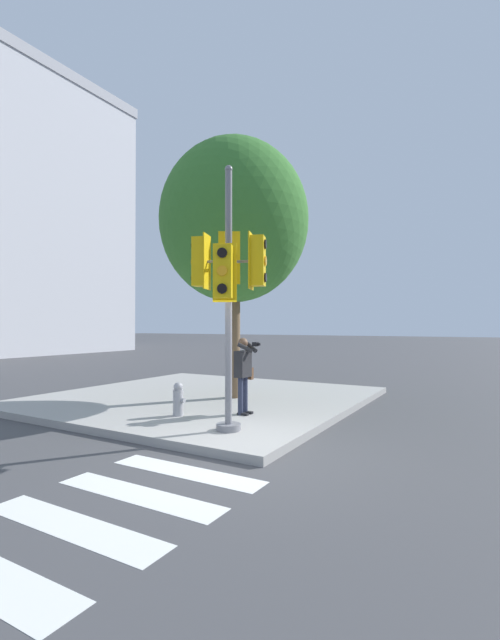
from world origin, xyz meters
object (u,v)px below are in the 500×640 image
object	(u,v)px
traffic_signal_pole	(228,278)
person_photographer	(244,369)
street_tree	(234,221)
fire_hydrant	(178,399)

from	to	relation	value
traffic_signal_pole	person_photographer	distance (m)	2.31
person_photographer	traffic_signal_pole	bearing A→B (deg)	-160.73
person_photographer	street_tree	distance (m)	4.28
person_photographer	fire_hydrant	size ratio (longest dim) A/B	2.32
traffic_signal_pole	person_photographer	xyz separation A→B (m)	(1.37, 0.48, -1.79)
person_photographer	street_tree	xyz separation A→B (m)	(1.69, 1.31, 3.70)
fire_hydrant	person_photographer	bearing A→B (deg)	-53.31
street_tree	fire_hydrant	xyz separation A→B (m)	(-2.52, -0.19, -4.33)
person_photographer	street_tree	bearing A→B (deg)	37.70
traffic_signal_pole	street_tree	xyz separation A→B (m)	(3.06, 1.79, 1.91)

